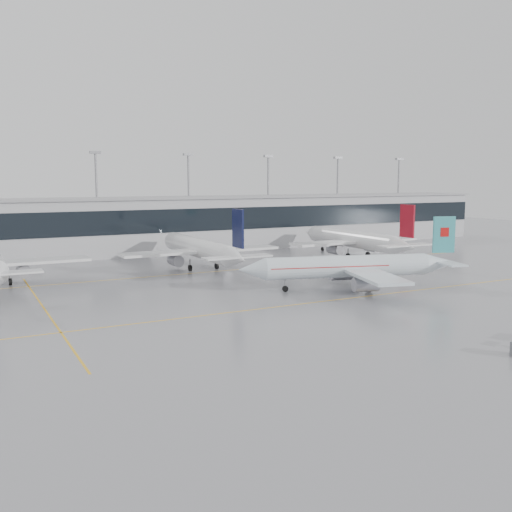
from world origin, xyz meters
TOP-DOWN VIEW (x-y plane):
  - ground at (0.00, 0.00)m, footprint 320.00×320.00m
  - taxi_line_main at (0.00, 0.00)m, footprint 120.00×0.25m
  - taxi_line_north at (0.00, 30.00)m, footprint 120.00×0.25m
  - taxi_line_cross at (-30.00, 15.00)m, footprint 0.25×60.00m
  - terminal at (0.00, 62.00)m, footprint 180.00×15.00m
  - terminal_glass at (0.00, 54.45)m, footprint 180.00×0.20m
  - terminal_roof at (0.00, 62.00)m, footprint 182.00×16.00m
  - light_masts at (0.00, 68.00)m, footprint 156.40×1.00m
  - air_canada_jet at (13.16, 5.15)m, footprint 34.18×27.41m
  - parked_jet_c at (-0.00, 33.69)m, footprint 29.64×36.96m
  - parked_jet_d at (35.00, 33.69)m, footprint 29.64×36.96m

SIDE VIEW (x-z plane):
  - ground at x=0.00m, z-range 0.00..0.00m
  - taxi_line_main at x=0.00m, z-range 0.00..0.01m
  - taxi_line_north at x=0.00m, z-range 0.00..0.01m
  - taxi_line_cross at x=-30.00m, z-range 0.00..0.01m
  - air_canada_jet at x=13.16m, z-range -1.98..8.72m
  - parked_jet_c at x=0.00m, z-range -2.15..9.57m
  - parked_jet_d at x=35.00m, z-range -2.15..9.57m
  - terminal at x=0.00m, z-range 0.00..12.00m
  - terminal_glass at x=0.00m, z-range 5.00..10.00m
  - terminal_roof at x=0.00m, z-range 12.00..12.40m
  - light_masts at x=0.00m, z-range 2.04..24.64m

